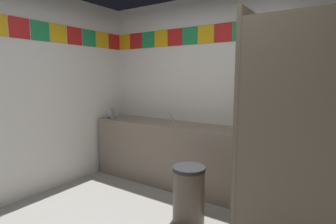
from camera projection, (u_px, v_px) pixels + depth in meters
wall_back at (223, 92)px, 3.59m from camera, size 3.71×0.09×2.60m
wall_side at (11, 95)px, 3.14m from camera, size 0.09×3.58×2.60m
vanity_counter at (169, 153)px, 3.81m from camera, size 2.29×0.56×0.86m
faucet_center at (172, 119)px, 3.82m from camera, size 0.04×0.10×0.14m
soap_dispenser at (111, 114)px, 4.15m from camera, size 0.09×0.09×0.16m
stall_divider at (272, 135)px, 2.31m from camera, size 0.92×1.45×2.03m
toilet at (332, 204)px, 2.54m from camera, size 0.39×0.49×0.74m
trash_bin at (189, 194)px, 2.78m from camera, size 0.34×0.34×0.60m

